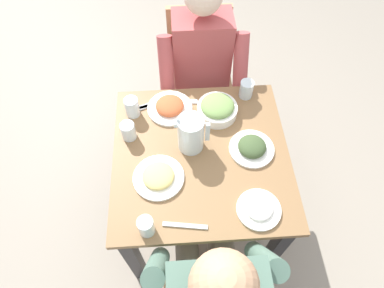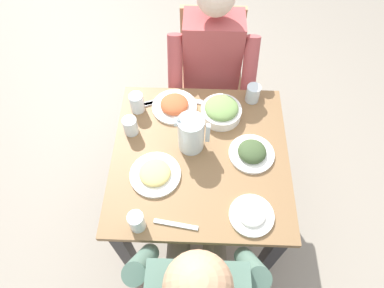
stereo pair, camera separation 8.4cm
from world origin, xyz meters
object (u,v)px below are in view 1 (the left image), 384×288
Objects in this scene: diner_far at (203,76)px; chair_far at (199,69)px; water_glass_by_pitcher at (132,107)px; water_pitcher at (191,134)px; diner_near at (211,281)px; salad_bowl at (217,108)px; water_glass_near_left at (146,226)px; water_glass_far_left at (246,89)px; plate_dolmas at (252,147)px; dining_table at (200,167)px; plate_rice_curry at (170,107)px; plate_yoghurt at (259,209)px; water_glass_far_right at (128,131)px; plate_fries at (158,177)px.

chair_far is at bearing 90.00° from diner_far.
water_pitcher is at bearing -36.93° from water_glass_by_pitcher.
diner_near reaches higher than salad_bowl.
chair_far is 1.17m from water_glass_near_left.
plate_dolmas is at bearing -93.83° from water_glass_far_left.
diner_far is 12.25× the size of water_glass_near_left.
dining_table is 0.56m from diner_far.
plate_dolmas is 2.18× the size of water_glass_near_left.
salad_bowl is at bearing -82.03° from diner_far.
water_glass_by_pitcher is (-0.37, -0.29, 0.10)m from diner_far.
diner_far is (0.05, 0.55, 0.08)m from dining_table.
plate_rice_curry is at bearing 169.31° from salad_bowl.
diner_far is at bearing 55.26° from plate_rice_curry.
water_pitcher reaches higher than plate_dolmas.
water_glass_near_left is (-0.11, -0.63, 0.03)m from plate_rice_curry.
plate_yoghurt is at bearing -53.30° from dining_table.
diner_far reaches higher than plate_rice_curry.
diner_far reaches higher than water_glass_far_right.
diner_far is (0.06, 1.10, 0.00)m from diner_near.
plate_fries is at bearing -106.07° from chair_far.
plate_yoghurt is at bearing -77.03° from salad_bowl.
dining_table is 4.32× the size of water_pitcher.
water_glass_by_pitcher is at bearing 84.40° from water_glass_far_right.
chair_far is 0.93m from plate_fries.
plate_yoghurt is (0.17, -0.84, 0.07)m from diner_far.
diner_far is at bearing 71.66° from water_glass_near_left.
chair_far is at bearing 58.63° from water_glass_far_right.
dining_table is 0.45m from water_glass_by_pitcher.
chair_far is 0.77m from water_pitcher.
water_glass_by_pitcher is at bearing 108.26° from plate_fries.
plate_rice_curry is (-0.14, 0.28, 0.15)m from dining_table.
water_glass_far_left is at bearing 52.97° from dining_table.
water_glass_far_right is at bearing 169.01° from plate_dolmas.
water_glass_far_left is at bearing 86.30° from plate_yoghurt.
salad_bowl reaches higher than plate_rice_curry.
diner_far reaches higher than plate_fries.
salad_bowl is 0.45m from water_glass_far_right.
water_glass_by_pitcher is at bearing 155.81° from plate_dolmas.
water_glass_far_left is at bearing 86.17° from plate_dolmas.
water_pitcher reaches higher than water_glass_by_pitcher.
salad_bowl is at bearing -145.26° from water_glass_far_left.
water_glass_by_pitcher reaches higher than dining_table.
plate_fries reaches higher than plate_yoghurt.
diner_far is 0.53m from water_pitcher.
dining_table is at bearing -112.82° from salad_bowl.
chair_far reaches higher than plate_yoghurt.
plate_fries is at bearing -149.70° from dining_table.
water_glass_by_pitcher is 1.12× the size of water_glass_far_right.
diner_near is 6.27× the size of water_pitcher.
plate_fries is at bearing -164.17° from plate_dolmas.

